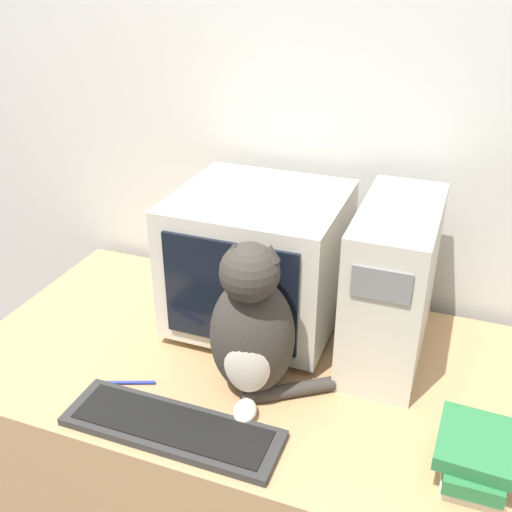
{
  "coord_description": "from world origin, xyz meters",
  "views": [
    {
      "loc": [
        0.46,
        -0.75,
        1.65
      ],
      "look_at": [
        0.01,
        0.43,
        0.99
      ],
      "focal_mm": 42.0,
      "sensor_mm": 36.0,
      "label": 1
    }
  ],
  "objects_px": {
    "keyboard": "(172,427)",
    "cat": "(252,330)",
    "crt_monitor": "(259,260)",
    "computer_tower": "(392,284)",
    "pen": "(127,383)",
    "book_stack": "(476,456)"
  },
  "relations": [
    {
      "from": "crt_monitor",
      "to": "cat",
      "type": "distance_m",
      "value": 0.29
    },
    {
      "from": "crt_monitor",
      "to": "pen",
      "type": "bearing_deg",
      "value": -119.07
    },
    {
      "from": "pen",
      "to": "book_stack",
      "type": "bearing_deg",
      "value": 0.46
    },
    {
      "from": "computer_tower",
      "to": "pen",
      "type": "xyz_separation_m",
      "value": [
        -0.55,
        -0.35,
        -0.2
      ]
    },
    {
      "from": "book_stack",
      "to": "cat",
      "type": "bearing_deg",
      "value": 171.11
    },
    {
      "from": "crt_monitor",
      "to": "cat",
      "type": "xyz_separation_m",
      "value": [
        0.09,
        -0.28,
        -0.02
      ]
    },
    {
      "from": "computer_tower",
      "to": "keyboard",
      "type": "relative_size",
      "value": 0.85
    },
    {
      "from": "cat",
      "to": "pen",
      "type": "height_order",
      "value": "cat"
    },
    {
      "from": "keyboard",
      "to": "pen",
      "type": "relative_size",
      "value": 3.75
    },
    {
      "from": "crt_monitor",
      "to": "computer_tower",
      "type": "relative_size",
      "value": 1.03
    },
    {
      "from": "keyboard",
      "to": "pen",
      "type": "xyz_separation_m",
      "value": [
        -0.17,
        0.1,
        -0.01
      ]
    },
    {
      "from": "pen",
      "to": "cat",
      "type": "bearing_deg",
      "value": 16.26
    },
    {
      "from": "cat",
      "to": "book_stack",
      "type": "bearing_deg",
      "value": -20.54
    },
    {
      "from": "computer_tower",
      "to": "cat",
      "type": "bearing_deg",
      "value": -134.51
    },
    {
      "from": "keyboard",
      "to": "cat",
      "type": "xyz_separation_m",
      "value": [
        0.12,
        0.19,
        0.16
      ]
    },
    {
      "from": "crt_monitor",
      "to": "keyboard",
      "type": "xyz_separation_m",
      "value": [
        -0.03,
        -0.46,
        -0.19
      ]
    },
    {
      "from": "crt_monitor",
      "to": "pen",
      "type": "relative_size",
      "value": 3.29
    },
    {
      "from": "keyboard",
      "to": "cat",
      "type": "relative_size",
      "value": 1.21
    },
    {
      "from": "crt_monitor",
      "to": "cat",
      "type": "height_order",
      "value": "cat"
    },
    {
      "from": "cat",
      "to": "keyboard",
      "type": "bearing_deg",
      "value": -133.67
    },
    {
      "from": "book_stack",
      "to": "crt_monitor",
      "type": "bearing_deg",
      "value": 148.81
    },
    {
      "from": "cat",
      "to": "pen",
      "type": "bearing_deg",
      "value": -175.39
    }
  ]
}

